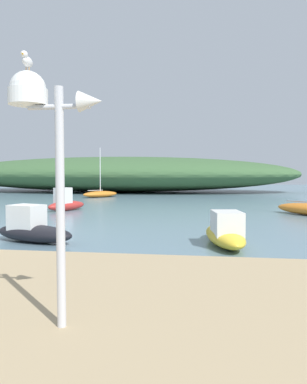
% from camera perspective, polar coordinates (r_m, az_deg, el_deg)
% --- Properties ---
extents(ground_plane, '(120.00, 120.00, 0.00)m').
position_cam_1_polar(ground_plane, '(14.95, -20.07, -6.06)').
color(ground_plane, slate).
extents(distant_hill, '(42.92, 15.00, 4.13)m').
position_cam_1_polar(distant_hill, '(45.47, -5.85, 2.70)').
color(distant_hill, '#3D6038').
rests_on(distant_hill, ground).
extents(mast_structure, '(1.29, 0.52, 3.47)m').
position_cam_1_polar(mast_structure, '(5.37, -16.67, 11.03)').
color(mast_structure, silver).
rests_on(mast_structure, beach_sand).
extents(seagull_on_radar, '(0.13, 0.33, 0.23)m').
position_cam_1_polar(seagull_on_radar, '(5.58, -18.60, 18.34)').
color(seagull_on_radar, orange).
rests_on(seagull_on_radar, mast_structure).
extents(sailboat_inner_mooring, '(3.23, 3.49, 4.55)m').
position_cam_1_polar(sailboat_inner_mooring, '(35.02, -8.05, -0.28)').
color(sailboat_inner_mooring, orange).
rests_on(sailboat_inner_mooring, ground).
extents(motorboat_east_reach, '(1.59, 3.59, 1.11)m').
position_cam_1_polar(motorboat_east_reach, '(12.15, 10.79, -6.06)').
color(motorboat_east_reach, gold).
rests_on(motorboat_east_reach, ground).
extents(motorboat_mid_channel, '(1.94, 2.77, 1.39)m').
position_cam_1_polar(motorboat_mid_channel, '(23.20, -13.18, -1.57)').
color(motorboat_mid_channel, '#B72D28').
rests_on(motorboat_mid_channel, ground).
extents(motorboat_off_point, '(3.21, 1.86, 1.23)m').
position_cam_1_polar(motorboat_off_point, '(13.17, -17.92, -5.30)').
color(motorboat_off_point, black).
rests_on(motorboat_off_point, ground).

